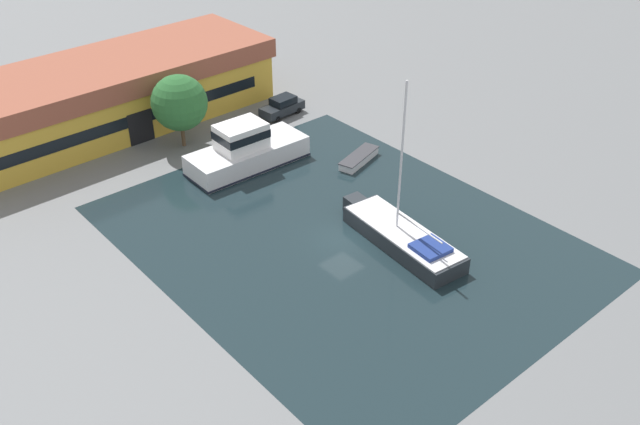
% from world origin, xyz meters
% --- Properties ---
extents(ground_plane, '(440.00, 440.00, 0.00)m').
position_xyz_m(ground_plane, '(0.00, 0.00, 0.00)').
color(ground_plane, slate).
extents(water_canal, '(25.80, 32.91, 0.01)m').
position_xyz_m(water_canal, '(0.00, 0.00, 0.00)').
color(water_canal, '#19282D').
rests_on(water_canal, ground).
extents(warehouse_building, '(31.09, 11.41, 6.06)m').
position_xyz_m(warehouse_building, '(-3.60, 28.00, 3.07)').
color(warehouse_building, gold).
rests_on(warehouse_building, ground).
extents(quay_tree_near_building, '(4.88, 4.88, 6.57)m').
position_xyz_m(quay_tree_near_building, '(-1.00, 19.87, 4.12)').
color(quay_tree_near_building, brown).
rests_on(quay_tree_near_building, ground).
extents(parked_car, '(4.57, 2.18, 1.81)m').
position_xyz_m(parked_car, '(9.61, 19.21, 0.89)').
color(parked_car, '#1E2328').
rests_on(parked_car, ground).
extents(sailboat_moored, '(4.07, 11.38, 12.23)m').
position_xyz_m(sailboat_moored, '(2.63, -3.30, 0.71)').
color(sailboat_moored, '#23282D').
rests_on(sailboat_moored, water_canal).
extents(motor_cruiser, '(10.48, 4.20, 3.97)m').
position_xyz_m(motor_cruiser, '(1.06, 13.22, 1.44)').
color(motor_cruiser, silver).
rests_on(motor_cruiser, water_canal).
extents(small_dinghy, '(4.83, 2.67, 0.70)m').
position_xyz_m(small_dinghy, '(8.71, 7.52, 0.36)').
color(small_dinghy, silver).
rests_on(small_dinghy, water_canal).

